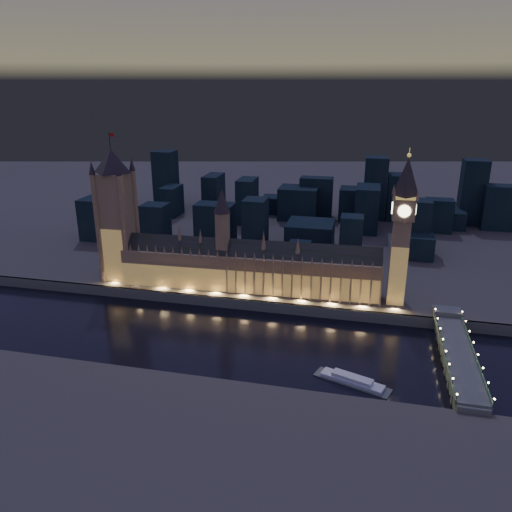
% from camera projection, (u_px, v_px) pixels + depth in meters
% --- Properties ---
extents(ground_plane, '(2000.00, 2000.00, 0.00)m').
position_uv_depth(ground_plane, '(230.00, 335.00, 335.22)').
color(ground_plane, black).
rests_on(ground_plane, ground).
extents(north_bank, '(2000.00, 960.00, 8.00)m').
position_uv_depth(north_bank, '(317.00, 183.00, 811.80)').
color(north_bank, '#464441').
rests_on(north_bank, ground).
extents(embankment_wall, '(2000.00, 2.50, 8.00)m').
position_uv_depth(embankment_wall, '(245.00, 305.00, 371.57)').
color(embankment_wall, '#505654').
rests_on(embankment_wall, ground).
extents(palace_of_westminster, '(202.00, 27.21, 78.00)m').
position_uv_depth(palace_of_westminster, '(247.00, 267.00, 383.94)').
color(palace_of_westminster, '#8B7253').
rests_on(palace_of_westminster, north_bank).
extents(victoria_tower, '(31.68, 31.68, 116.70)m').
position_uv_depth(victoria_tower, '(116.00, 209.00, 393.42)').
color(victoria_tower, '#8B7253').
rests_on(victoria_tower, north_bank).
extents(elizabeth_tower, '(18.00, 18.00, 111.81)m').
position_uv_depth(elizabeth_tower, '(403.00, 220.00, 345.91)').
color(elizabeth_tower, '#8B7253').
rests_on(elizabeth_tower, north_bank).
extents(westminster_bridge, '(18.23, 113.00, 15.90)m').
position_uv_depth(westminster_bridge, '(456.00, 355.00, 300.03)').
color(westminster_bridge, '#505654').
rests_on(westminster_bridge, ground).
extents(river_boat, '(44.88, 24.40, 4.50)m').
position_uv_depth(river_boat, '(352.00, 380.00, 281.89)').
color(river_boat, '#505654').
rests_on(river_boat, ground).
extents(city_backdrop, '(475.04, 215.63, 72.22)m').
position_uv_depth(city_backdrop, '(320.00, 208.00, 544.14)').
color(city_backdrop, black).
rests_on(city_backdrop, north_bank).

